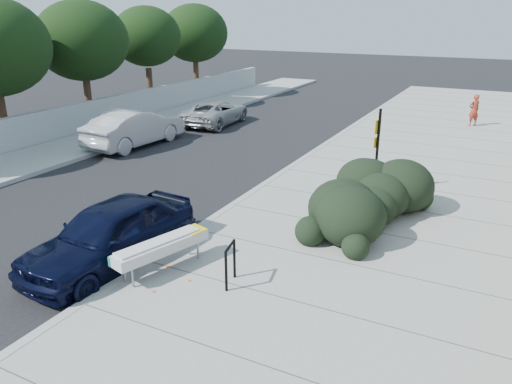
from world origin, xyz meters
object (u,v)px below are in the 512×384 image
sign_post (377,146)px  bench (162,247)px  bike_rack (230,261)px  pedestrian (474,110)px  suv_silver (216,112)px  sedan_navy (110,234)px  wagon_silver (135,128)px

sign_post → bench: bearing=-91.9°
bike_rack → pedestrian: (3.10, 18.93, 0.24)m
sign_post → suv_silver: bearing=165.4°
bike_rack → suv_silver: bearing=110.4°
sedan_navy → pedestrian: (6.14, 19.17, 0.18)m
bench → suv_silver: suv_silver is taller
wagon_silver → pedestrian: size_ratio=3.08×
bench → suv_silver: size_ratio=0.52×
sign_post → sedan_navy: size_ratio=0.60×
sign_post → suv_silver: size_ratio=0.59×
sign_post → pedestrian: size_ratio=1.70×
sedan_navy → suv_silver: 15.35m
wagon_silver → suv_silver: bearing=-95.6°
bike_rack → pedestrian: pedestrian is taller
bench → sign_post: sign_post is taller
suv_silver → wagon_silver: bearing=77.2°
bench → sedan_navy: size_ratio=0.53×
wagon_silver → suv_silver: wagon_silver is taller
pedestrian → bike_rack: bearing=38.7°
sedan_navy → bike_rack: bearing=9.4°
sign_post → bike_rack: bearing=-80.0°
sedan_navy → wagon_silver: wagon_silver is taller
sedan_navy → suv_silver: (-5.86, 14.19, -0.13)m
bike_rack → wagon_silver: 12.99m
sedan_navy → pedestrian: bearing=77.1°
sign_post → pedestrian: sign_post is taller
wagon_silver → pedestrian: (12.84, 10.33, 0.14)m
bench → wagon_silver: 11.93m
sedan_navy → sign_post: bearing=64.4°
bike_rack → wagon_silver: bearing=126.4°
bench → wagon_silver: wagon_silver is taller
pedestrian → wagon_silver: bearing=-3.2°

